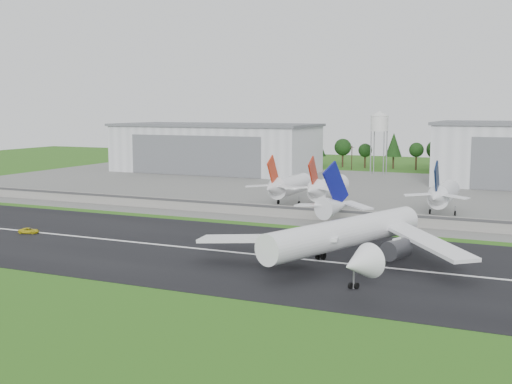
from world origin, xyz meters
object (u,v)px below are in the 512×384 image
at_px(main_airliner, 345,240).
at_px(ground_vehicle, 29,231).
at_px(parked_jet_navy, 442,194).
at_px(parked_jet_red_a, 287,186).
at_px(parked_jet_red_b, 325,188).

relative_size(main_airliner, ground_vehicle, 11.75).
bearing_deg(parked_jet_navy, main_airliner, -97.68).
distance_m(ground_vehicle, parked_jet_navy, 111.84).
distance_m(main_airliner, parked_jet_red_a, 77.19).
relative_size(parked_jet_red_a, parked_jet_navy, 1.00).
xyz_separation_m(main_airliner, ground_vehicle, (-79.31, -1.39, -4.12)).
xyz_separation_m(parked_jet_red_a, parked_jet_red_b, (12.62, 0.01, 0.06)).
bearing_deg(parked_jet_red_b, main_airliner, -69.00).
bearing_deg(parked_jet_red_a, parked_jet_red_b, 0.03).
distance_m(parked_jet_red_a, parked_jet_red_b, 12.62).
bearing_deg(parked_jet_red_b, ground_vehicle, -128.09).
bearing_deg(parked_jet_navy, ground_vehicle, -142.26).
bearing_deg(ground_vehicle, main_airliner, -106.08).
distance_m(ground_vehicle, parked_jet_red_a, 79.90).
distance_m(ground_vehicle, parked_jet_red_b, 87.06).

